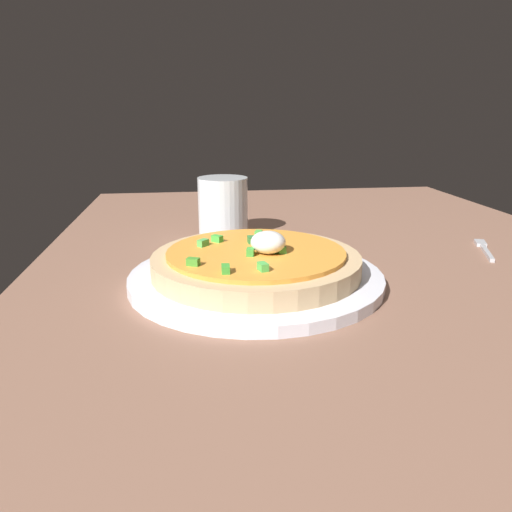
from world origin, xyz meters
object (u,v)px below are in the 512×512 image
at_px(cup_near, 223,209).
at_px(fork, 484,248).
at_px(pizza, 256,261).
at_px(plate, 256,278).

height_order(cup_near, fork, cup_near).
distance_m(cup_near, fork, 0.39).
bearing_deg(fork, pizza, 127.36).
xyz_separation_m(pizza, fork, (-0.09, 0.34, -0.02)).
relative_size(pizza, cup_near, 2.59).
height_order(pizza, cup_near, cup_near).
height_order(plate, cup_near, cup_near).
bearing_deg(plate, fork, 105.16).
xyz_separation_m(plate, fork, (-0.09, 0.34, -0.00)).
bearing_deg(cup_near, fork, 70.49).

